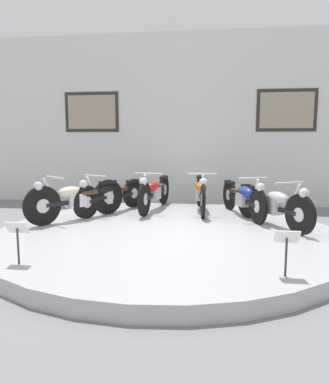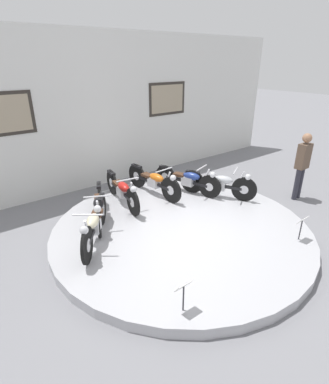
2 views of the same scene
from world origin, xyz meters
name	(u,v)px [view 2 (image 2 of 2)]	position (x,y,z in m)	size (l,w,h in m)	color
ground_plane	(181,233)	(0.00, 0.00, 0.00)	(60.00, 60.00, 0.00)	slate
display_platform	(181,229)	(0.00, 0.00, 0.10)	(5.45, 5.45, 0.20)	#ADADB2
back_wall	(97,113)	(0.00, 3.69, 2.11)	(14.00, 0.22, 4.21)	silver
motorcycle_cream	(94,224)	(-1.72, 0.54, 0.60)	(1.26, 1.65, 0.81)	black
motorcycle_black	(99,206)	(-1.29, 1.24, 0.57)	(0.93, 1.77, 0.78)	black
motorcycle_red	(122,190)	(-0.47, 1.65, 0.59)	(0.54, 1.99, 0.80)	black
motorcycle_orange	(154,181)	(0.47, 1.65, 0.60)	(0.54, 2.01, 0.81)	black
motorcycle_blue	(188,179)	(1.28, 1.24, 0.57)	(0.74, 1.87, 0.78)	black
motorcycle_silver	(219,183)	(1.72, 0.54, 0.58)	(1.03, 1.74, 0.79)	black
info_placard_front_left	(184,290)	(-1.51, -1.83, 0.57)	(0.26, 0.11, 0.51)	#333338
info_placard_front_centre	(302,223)	(1.51, -1.83, 0.57)	(0.26, 0.11, 0.51)	#333338
visitor_standing	(302,163)	(3.65, -0.53, 1.02)	(0.36, 0.24, 1.79)	#2D2D38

